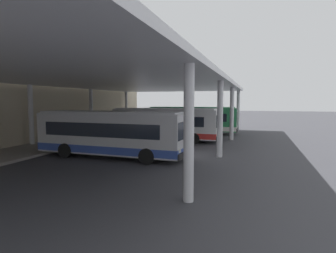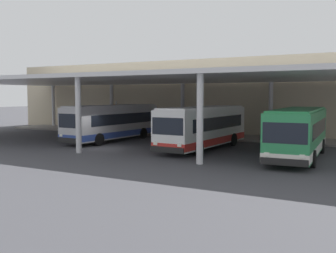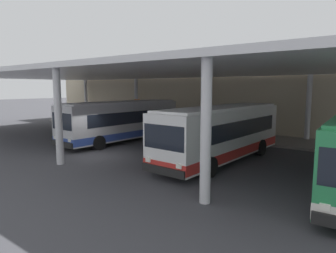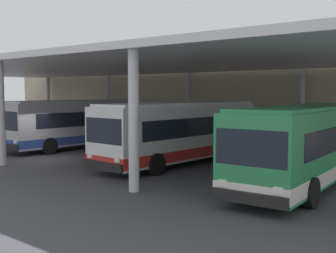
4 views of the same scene
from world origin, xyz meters
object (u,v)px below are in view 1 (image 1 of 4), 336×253
(bus_nearest_bay, at_px, (111,133))
(bus_second_bay, at_px, (165,124))
(bus_middle_bay, at_px, (192,120))
(bench_waiting, at_px, (83,133))
(trash_bin, at_px, (59,137))

(bus_nearest_bay, height_order, bus_second_bay, same)
(bus_nearest_bay, bearing_deg, bus_middle_bay, -7.19)
(bus_nearest_bay, xyz_separation_m, bench_waiting, (7.49, 7.23, -0.99))
(bus_nearest_bay, relative_size, trash_bin, 10.85)
(bus_second_bay, bearing_deg, bus_nearest_bay, 174.07)
(bus_middle_bay, bearing_deg, trash_bin, 143.11)
(bus_second_bay, relative_size, bus_middle_bay, 1.00)
(bus_second_bay, bearing_deg, trash_bin, 123.07)
(bus_nearest_bay, distance_m, bus_second_bay, 9.21)
(bench_waiting, height_order, trash_bin, trash_bin)
(bus_middle_bay, distance_m, trash_bin, 15.58)
(bus_nearest_bay, height_order, bus_middle_bay, same)
(trash_bin, bearing_deg, bench_waiting, -0.92)
(bus_middle_bay, height_order, trash_bin, bus_middle_bay)
(bus_second_bay, distance_m, bench_waiting, 8.41)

